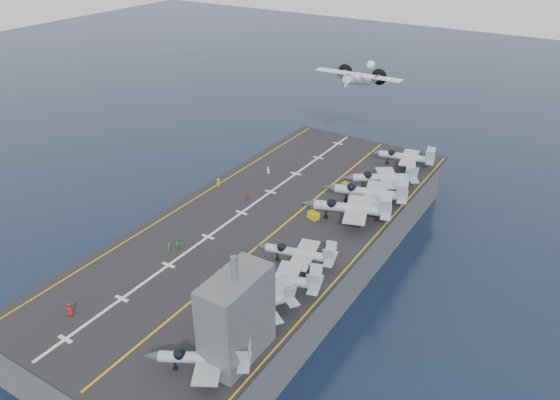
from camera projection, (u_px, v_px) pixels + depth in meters
The scene contains 27 objects.
ground at pixel (269, 268), 104.11m from camera, with size 500.00×500.00×0.00m, color #142135.
hull at pixel (269, 246), 101.74m from camera, with size 36.00×90.00×10.00m, color #56595E.
flight_deck at pixel (268, 222), 99.28m from camera, with size 38.00×92.00×0.40m, color black.
foul_line at pixel (282, 226), 97.77m from camera, with size 0.35×90.00×0.02m, color gold.
landing_centerline at pixel (242, 213), 101.98m from camera, with size 0.50×90.00×0.02m, color silver.
deck_edge_port at pixel (196, 198), 107.12m from camera, with size 0.25×90.00×0.02m, color gold.
deck_edge_stbd at pixel (362, 251), 90.52m from camera, with size 0.25×90.00×0.02m, color gold.
island_superstructure at pixel (236, 308), 66.23m from camera, with size 5.00×10.00×15.00m, color #56595E, non-canonical shape.
fighter_jet_0 at pixel (204, 357), 66.14m from camera, with size 15.93×14.26×4.62m, color gray, non-canonical shape.
fighter_jet_1 at pixel (254, 306), 74.46m from camera, with size 15.10×16.47×4.76m, color #8F949D, non-canonical shape.
fighter_jet_2 at pixel (279, 278), 79.91m from camera, with size 16.57×13.34×5.01m, color gray, non-canonical shape.
fighter_jet_3 at pixel (300, 253), 86.09m from camera, with size 15.10×11.85×4.63m, color gray, non-canonical shape.
fighter_jet_5 at pixel (352, 207), 97.94m from camera, with size 19.02×15.65×5.68m, color #A3ABB3, non-canonical shape.
fighter_jet_6 at pixel (370, 192), 103.40m from camera, with size 18.54×14.86×5.62m, color #A1A9B1, non-canonical shape.
fighter_jet_7 at pixel (384, 177), 109.56m from camera, with size 18.22×16.74×5.26m, color #90969F, non-canonical shape.
fighter_jet_8 at pixel (406, 156), 119.02m from camera, with size 15.66×12.05×4.87m, color #9BA4AD, non-canonical shape.
tow_cart_a at pixel (210, 293), 79.93m from camera, with size 2.03×1.39×1.17m, color yellow, non-canonical shape.
tow_cart_b at pixel (314, 215), 99.83m from camera, with size 2.39×1.90×1.25m, color gold, non-canonical shape.
tow_cart_c at pixel (347, 185), 110.80m from camera, with size 1.95×1.41×1.08m, color #BF8D0C, non-canonical shape.
crew_0 at pixel (70, 309), 75.93m from camera, with size 1.28×0.91×2.04m, color #B21919.
crew_1 at pixel (169, 247), 90.07m from camera, with size 0.80×1.09×1.69m, color #268C33.
crew_2 at pixel (179, 244), 90.82m from camera, with size 1.33×1.39×1.94m, color #248E3C.
crew_3 at pixel (218, 183), 111.17m from camera, with size 1.03×1.23×1.75m, color yellow.
crew_4 at pixel (247, 196), 106.03m from camera, with size 1.08×0.84×1.62m, color #B72D26.
crew_5 at pixel (268, 170), 116.55m from camera, with size 1.02×0.74×1.61m, color white.
crew_7 at pixel (203, 289), 80.30m from camera, with size 1.08×0.84×1.59m, color #268C33.
transport_plane at pixel (358, 80), 139.21m from camera, with size 23.48×16.35×5.45m, color silver, non-canonical shape.
Camera 1 is at (47.20, -71.32, 60.82)m, focal length 35.00 mm.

